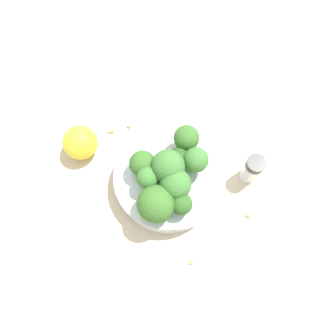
{
  "coord_description": "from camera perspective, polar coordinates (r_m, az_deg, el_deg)",
  "views": [
    {
      "loc": [
        0.17,
        0.04,
        0.55
      ],
      "look_at": [
        0.0,
        0.0,
        0.07
      ],
      "focal_mm": 35.0,
      "sensor_mm": 36.0,
      "label": 1
    }
  ],
  "objects": [
    {
      "name": "broccoli_floret_2",
      "position": [
        0.5,
        2.34,
        -6.33
      ],
      "size": [
        0.03,
        0.03,
        0.04
      ],
      "color": "#7A9E5B",
      "rests_on": "bowl"
    },
    {
      "name": "almond_crumb_0",
      "position": [
        0.57,
        13.77,
        -8.02
      ],
      "size": [
        0.01,
        0.01,
        0.01
      ],
      "primitive_type": "cube",
      "rotation": [
        0.0,
        0.0,
        1.39
      ],
      "color": "tan",
      "rests_on": "ground_plane"
    },
    {
      "name": "broccoli_floret_7",
      "position": [
        0.52,
        -4.45,
        0.7
      ],
      "size": [
        0.04,
        0.04,
        0.05
      ],
      "color": "#7A9E5B",
      "rests_on": "bowl"
    },
    {
      "name": "almond_crumb_3",
      "position": [
        0.62,
        -9.89,
        6.41
      ],
      "size": [
        0.01,
        0.01,
        0.01
      ],
      "primitive_type": "cube",
      "rotation": [
        0.0,
        0.0,
        1.79
      ],
      "color": "tan",
      "rests_on": "ground_plane"
    },
    {
      "name": "almond_crumb_1",
      "position": [
        0.62,
        -6.86,
        7.16
      ],
      "size": [
        0.01,
        0.01,
        0.01
      ],
      "primitive_type": "cube",
      "rotation": [
        0.0,
        0.0,
        4.4
      ],
      "color": "olive",
      "rests_on": "ground_plane"
    },
    {
      "name": "broccoli_floret_1",
      "position": [
        0.5,
        -3.58,
        -1.81
      ],
      "size": [
        0.03,
        0.03,
        0.05
      ],
      "color": "#8EB770",
      "rests_on": "bowl"
    },
    {
      "name": "broccoli_floret_3",
      "position": [
        0.52,
        1.89,
        1.64
      ],
      "size": [
        0.04,
        0.04,
        0.04
      ],
      "color": "#7A9E5B",
      "rests_on": "bowl"
    },
    {
      "name": "ground_plane",
      "position": [
        0.57,
        0.0,
        -2.48
      ],
      "size": [
        3.0,
        3.0,
        0.0
      ],
      "primitive_type": "plane",
      "color": "beige"
    },
    {
      "name": "pepper_shaker",
      "position": [
        0.57,
        14.45,
        -0.21
      ],
      "size": [
        0.03,
        0.03,
        0.06
      ],
      "color": "silver",
      "rests_on": "ground_plane"
    },
    {
      "name": "broccoli_floret_8",
      "position": [
        0.51,
        4.83,
        1.32
      ],
      "size": [
        0.04,
        0.04,
        0.06
      ],
      "color": "#8EB770",
      "rests_on": "bowl"
    },
    {
      "name": "lemon_wedge",
      "position": [
        0.59,
        -15.03,
        4.27
      ],
      "size": [
        0.06,
        0.06,
        0.06
      ],
      "primitive_type": "sphere",
      "color": "yellow",
      "rests_on": "ground_plane"
    },
    {
      "name": "broccoli_floret_6",
      "position": [
        0.52,
        3.21,
        5.08
      ],
      "size": [
        0.04,
        0.04,
        0.06
      ],
      "color": "#7A9E5B",
      "rests_on": "bowl"
    },
    {
      "name": "broccoli_floret_5",
      "position": [
        0.5,
        1.31,
        -2.86
      ],
      "size": [
        0.05,
        0.05,
        0.06
      ],
      "color": "#7A9E5B",
      "rests_on": "bowl"
    },
    {
      "name": "broccoli_floret_0",
      "position": [
        0.5,
        -0.02,
        0.24
      ],
      "size": [
        0.05,
        0.05,
        0.07
      ],
      "color": "#8EB770",
      "rests_on": "bowl"
    },
    {
      "name": "broccoli_floret_4",
      "position": [
        0.49,
        -2.13,
        -6.26
      ],
      "size": [
        0.06,
        0.06,
        0.06
      ],
      "color": "#84AD66",
      "rests_on": "bowl"
    },
    {
      "name": "bowl",
      "position": [
        0.56,
        0.0,
        -1.87
      ],
      "size": [
        0.18,
        0.18,
        0.04
      ],
      "primitive_type": "cylinder",
      "color": "silver",
      "rests_on": "ground_plane"
    },
    {
      "name": "almond_crumb_2",
      "position": [
        0.55,
        4.16,
        -16.05
      ],
      "size": [
        0.01,
        0.01,
        0.01
      ],
      "primitive_type": "cube",
      "rotation": [
        0.0,
        0.0,
        6.11
      ],
      "color": "#AD7F4C",
      "rests_on": "ground_plane"
    }
  ]
}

